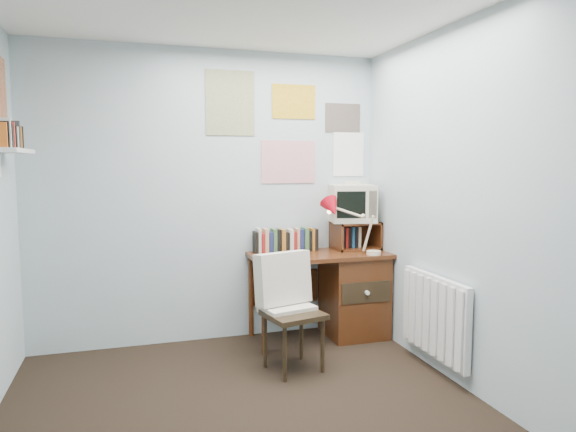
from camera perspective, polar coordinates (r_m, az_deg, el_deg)
name	(u,v)px	position (r m, az deg, el deg)	size (l,w,h in m)	color
back_wall	(211,197)	(4.46, -8.61, 2.11)	(3.00, 0.02, 2.50)	#ACBCC4
right_wall	(494,210)	(3.43, 21.96, 0.62)	(0.02, 3.50, 2.50)	#ACBCC4
desk	(348,291)	(4.65, 6.64, -8.25)	(1.20, 0.55, 0.76)	#502712
desk_chair	(293,315)	(3.86, 0.61, -10.91)	(0.43, 0.41, 0.84)	black
desk_lamp	(374,229)	(4.42, 9.55, -1.45)	(0.31, 0.26, 0.44)	red
tv_riser	(355,235)	(4.71, 7.50, -2.14)	(0.40, 0.30, 0.25)	#502712
crt_tv	(352,201)	(4.68, 7.08, 1.61)	(0.39, 0.36, 0.37)	beige
book_row	(287,239)	(4.55, -0.11, -2.56)	(0.60, 0.14, 0.22)	#502712
radiator	(435,316)	(3.99, 15.99, -10.62)	(0.09, 0.80, 0.60)	white
wall_shelf	(10,151)	(3.82, -28.52, 6.39)	(0.20, 0.62, 0.24)	white
posters_back	(289,128)	(4.61, 0.06, 9.76)	(1.20, 0.01, 0.90)	white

